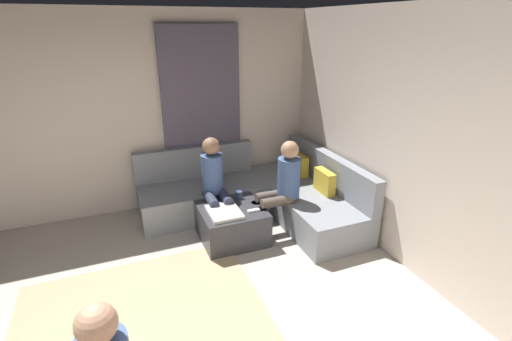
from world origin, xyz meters
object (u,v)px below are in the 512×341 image
object	(u,v)px
game_remote	(254,210)
person_on_couch_side	(215,181)
ottoman	(232,223)
coffee_mug	(239,195)
person_on_couch_back	(282,184)
sectional_couch	(260,195)

from	to	relation	value
game_remote	person_on_couch_side	xyz separation A→B (m)	(-0.51, -0.32, 0.23)
ottoman	person_on_couch_side	distance (m)	0.57
person_on_couch_side	coffee_mug	bearing A→B (deg)	158.76
person_on_couch_back	person_on_couch_side	xyz separation A→B (m)	(-0.39, -0.74, 0.00)
sectional_couch	game_remote	size ratio (longest dim) A/B	17.00
coffee_mug	person_on_couch_back	distance (m)	0.57
sectional_couch	ottoman	xyz separation A→B (m)	(0.48, -0.58, -0.07)
ottoman	game_remote	world-z (taller)	game_remote
ottoman	person_on_couch_back	world-z (taller)	person_on_couch_back
game_remote	sectional_couch	bearing A→B (deg)	151.13
sectional_couch	game_remote	distance (m)	0.77
sectional_couch	person_on_couch_side	distance (m)	0.80
ottoman	person_on_couch_side	bearing A→B (deg)	-162.63
sectional_couch	person_on_couch_side	bearing A→B (deg)	-77.85
coffee_mug	game_remote	xyz separation A→B (m)	(0.40, 0.04, -0.04)
ottoman	person_on_couch_side	world-z (taller)	person_on_couch_side
coffee_mug	person_on_couch_side	size ratio (longest dim) A/B	0.08
coffee_mug	person_on_couch_back	xyz separation A→B (m)	(0.28, 0.46, 0.19)
game_remote	person_on_couch_back	xyz separation A→B (m)	(-0.12, 0.42, 0.23)
coffee_mug	game_remote	distance (m)	0.40
sectional_couch	coffee_mug	distance (m)	0.51
game_remote	person_on_couch_back	bearing A→B (deg)	105.54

